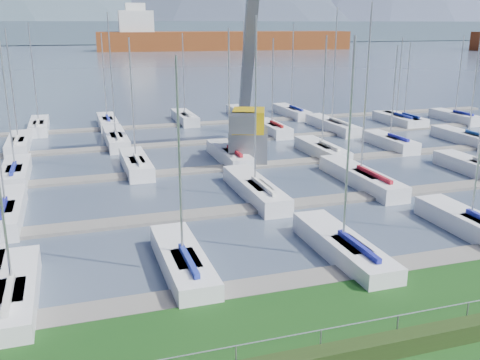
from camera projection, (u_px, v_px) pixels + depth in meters
name	position (u px, v px, depth m)	size (l,w,h in m)	color
water	(82.00, 48.00, 256.09)	(800.00, 540.00, 0.20)	#475468
hedge	(352.00, 353.00, 18.09)	(80.00, 0.70, 0.70)	#223413
fence	(348.00, 325.00, 18.22)	(0.04, 0.04, 80.00)	#999EA2
foothill	(77.00, 32.00, 318.21)	(900.00, 80.00, 12.00)	#475968
docks	(186.00, 171.00, 42.36)	(90.00, 41.60, 0.25)	#65635E
crane	(249.00, 94.00, 45.15)	(5.87, 13.49, 22.35)	slate
cargo_ship_mid	(216.00, 41.00, 233.69)	(111.05, 26.09, 21.50)	brown
sailboat_fleet	(150.00, 98.00, 43.01)	(74.42, 49.46, 13.24)	silver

